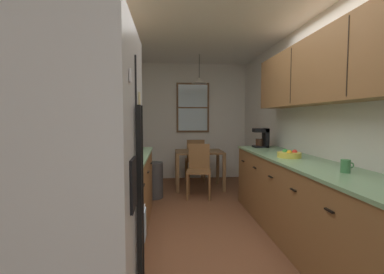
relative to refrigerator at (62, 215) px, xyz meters
name	(u,v)px	position (x,y,z in m)	size (l,w,h in m)	color
ground_plane	(202,220)	(0.95, 2.25, -0.90)	(12.00, 12.00, 0.00)	brown
wall_left	(96,124)	(-0.40, 2.25, 0.38)	(0.10, 9.00, 2.55)	white
wall_right	(302,124)	(2.30, 2.25, 0.38)	(0.10, 9.00, 2.55)	white
wall_back	(188,121)	(0.95, 4.90, 0.38)	(4.40, 0.10, 2.55)	white
ceiling_slab	(203,20)	(0.95, 2.25, 1.69)	(4.40, 9.00, 0.08)	white
refrigerator	(62,215)	(0.00, 0.00, 0.00)	(0.73, 0.72, 1.79)	silver
stove_range	(94,238)	(-0.04, 0.71, -0.42)	(0.66, 0.65, 1.10)	silver
microwave_over_range	(73,77)	(-0.16, 0.71, 0.75)	(0.39, 0.57, 0.30)	white
counter_left	(123,193)	(-0.05, 2.03, -0.45)	(0.64, 2.00, 0.90)	olive
upper_cabinets_left	(107,77)	(-0.19, 1.98, 0.93)	(0.33, 2.08, 0.63)	olive
counter_right	(309,206)	(1.95, 1.35, -0.45)	(0.64, 3.42, 0.90)	olive
upper_cabinets_right	(330,68)	(2.09, 1.30, 0.95)	(0.33, 3.10, 0.69)	olive
dining_table	(199,157)	(1.10, 3.93, -0.30)	(0.90, 0.72, 0.72)	brown
dining_chair_near	(199,168)	(1.03, 3.36, -0.40)	(0.45, 0.45, 0.90)	olive
dining_chair_far	(195,158)	(1.08, 4.49, -0.40)	(0.40, 0.40, 0.90)	olive
pendant_light	(199,81)	(1.10, 3.93, 1.16)	(0.29, 0.29, 0.54)	black
back_window	(193,108)	(1.06, 4.83, 0.69)	(0.73, 0.05, 1.09)	brown
trash_bin	(153,180)	(0.25, 3.35, -0.59)	(0.33, 0.33, 0.61)	#3F3F42
storage_canister	(109,158)	(-0.05, 1.30, 0.09)	(0.12, 0.12, 0.17)	#265999
dish_towel	(144,224)	(0.31, 0.87, -0.40)	(0.02, 0.16, 0.24)	silver
coffee_maker	(262,137)	(1.96, 2.85, 0.16)	(0.22, 0.18, 0.29)	black
mug_by_coffeemaker	(346,166)	(1.98, 0.83, 0.06)	(0.11, 0.08, 0.11)	#3F7F4C
fruit_bowl	(289,154)	(1.89, 1.73, 0.04)	(0.27, 0.27, 0.09)	#E5D14C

